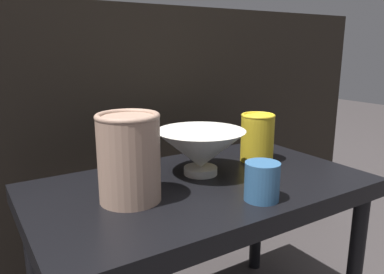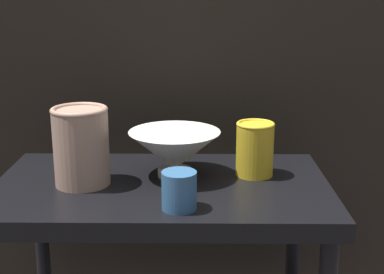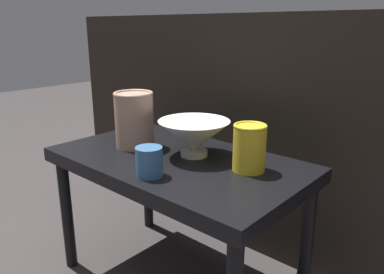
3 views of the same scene
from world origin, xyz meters
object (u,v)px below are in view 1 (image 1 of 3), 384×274
Objects in this scene: cup at (262,181)px; vase_textured_left at (129,156)px; bowl at (201,150)px; vase_colorful_right at (257,137)px.

vase_textured_left is at bearing 147.77° from cup.
vase_textured_left is 2.27× the size of cup.
bowl is 0.19m from cup.
vase_colorful_right is 1.64× the size of cup.
vase_colorful_right is at bearing 2.88° from bowl.
vase_colorful_right is (0.18, 0.01, 0.00)m from bowl.
bowl is 0.18m from vase_colorful_right.
vase_colorful_right is 0.26m from cup.
bowl is 1.21× the size of vase_textured_left.
bowl reaches higher than cup.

